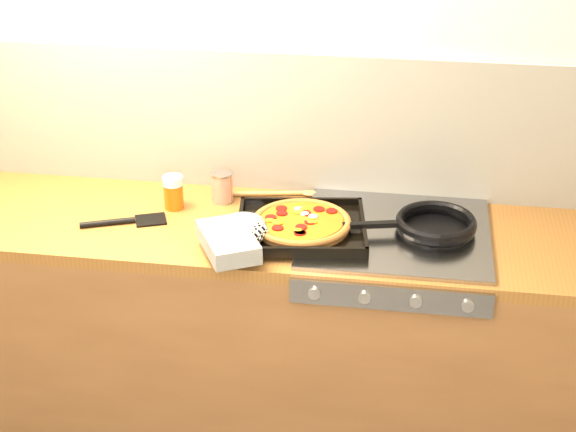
% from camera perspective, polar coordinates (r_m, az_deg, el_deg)
% --- Properties ---
extents(room_shell, '(3.20, 3.20, 3.20)m').
position_cam_1_polar(room_shell, '(3.07, -0.97, 6.04)').
color(room_shell, white).
rests_on(room_shell, ground).
extents(counter_run, '(3.20, 0.62, 0.90)m').
position_cam_1_polar(counter_run, '(3.14, -1.76, -7.87)').
color(counter_run, brown).
rests_on(counter_run, ground).
extents(stovetop, '(0.60, 0.56, 0.02)m').
position_cam_1_polar(stovetop, '(2.87, 6.99, -1.11)').
color(stovetop, gray).
rests_on(stovetop, counter_run).
extents(pizza_on_tray, '(0.55, 0.53, 0.07)m').
position_cam_1_polar(pizza_on_tray, '(2.79, -0.44, -0.76)').
color(pizza_on_tray, black).
rests_on(pizza_on_tray, stovetop).
extents(frying_pan, '(0.45, 0.32, 0.04)m').
position_cam_1_polar(frying_pan, '(2.86, 9.42, -0.58)').
color(frying_pan, black).
rests_on(frying_pan, stovetop).
extents(tomato_can, '(0.10, 0.10, 0.11)m').
position_cam_1_polar(tomato_can, '(3.05, -4.30, 1.86)').
color(tomato_can, '#A8210D').
rests_on(tomato_can, counter_run).
extents(juice_glass, '(0.08, 0.08, 0.12)m').
position_cam_1_polar(juice_glass, '(3.02, -7.42, 1.55)').
color(juice_glass, '#EB550D').
rests_on(juice_glass, counter_run).
extents(wooden_spoon, '(0.30, 0.08, 0.02)m').
position_cam_1_polar(wooden_spoon, '(3.10, -0.28, 1.48)').
color(wooden_spoon, '#AA8348').
rests_on(wooden_spoon, counter_run).
extents(black_spatula, '(0.28, 0.15, 0.02)m').
position_cam_1_polar(black_spatula, '(2.96, -10.46, -0.35)').
color(black_spatula, black).
rests_on(black_spatula, counter_run).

